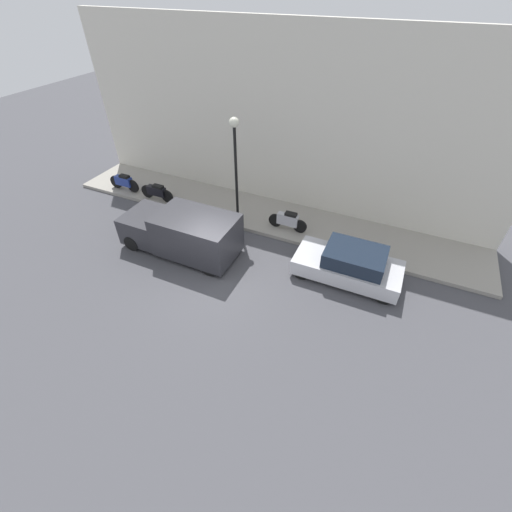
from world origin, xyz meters
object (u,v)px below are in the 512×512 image
object	(u,v)px
delivery_van	(181,232)
streetlamp	(235,153)
motorcycle_blue	(124,182)
motorcycle_black	(157,192)
scooter_silver	(288,220)
parked_car	(349,264)

from	to	relation	value
delivery_van	streetlamp	world-z (taller)	streetlamp
motorcycle_blue	streetlamp	distance (m)	7.25
streetlamp	motorcycle_black	bearing A→B (deg)	89.50
scooter_silver	streetlamp	bearing A→B (deg)	98.95
parked_car	motorcycle_blue	size ratio (longest dim) A/B	2.18
motorcycle_black	motorcycle_blue	bearing A→B (deg)	86.92
parked_car	scooter_silver	size ratio (longest dim) A/B	2.22
parked_car	motorcycle_black	size ratio (longest dim) A/B	2.09
motorcycle_black	streetlamp	distance (m)	5.32
delivery_van	scooter_silver	xyz separation A→B (m)	(2.99, -3.49, -0.31)
motorcycle_blue	scooter_silver	bearing A→B (deg)	-88.70
motorcycle_blue	parked_car	bearing A→B (deg)	-97.55
delivery_van	scooter_silver	bearing A→B (deg)	-49.35
parked_car	motorcycle_black	bearing A→B (deg)	81.48
parked_car	delivery_van	xyz separation A→B (m)	(-1.19, 6.60, 0.30)
delivery_van	motorcycle_black	size ratio (longest dim) A/B	2.60
scooter_silver	streetlamp	world-z (taller)	streetlamp
parked_car	motorcycle_blue	bearing A→B (deg)	82.45
parked_car	delivery_van	size ratio (longest dim) A/B	0.81
scooter_silver	delivery_van	bearing A→B (deg)	130.65
motorcycle_black	streetlamp	world-z (taller)	streetlamp
delivery_van	streetlamp	distance (m)	3.83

